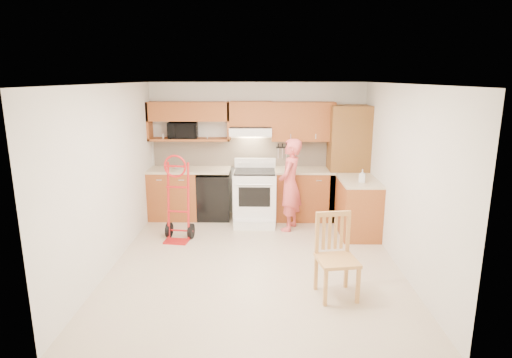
{
  "coord_description": "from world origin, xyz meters",
  "views": [
    {
      "loc": [
        0.1,
        -5.68,
        2.59
      ],
      "look_at": [
        0.0,
        0.5,
        1.1
      ],
      "focal_mm": 29.79,
      "sensor_mm": 36.0,
      "label": 1
    }
  ],
  "objects_px": {
    "microwave": "(183,130)",
    "range": "(255,192)",
    "dining_chair": "(337,257)",
    "hand_truck": "(177,203)",
    "person": "(290,185)"
  },
  "relations": [
    {
      "from": "microwave",
      "to": "dining_chair",
      "type": "xyz_separation_m",
      "value": [
        2.36,
        -3.07,
        -1.13
      ]
    },
    {
      "from": "person",
      "to": "dining_chair",
      "type": "distance_m",
      "value": 2.39
    },
    {
      "from": "person",
      "to": "dining_chair",
      "type": "bearing_deg",
      "value": 29.27
    },
    {
      "from": "range",
      "to": "hand_truck",
      "type": "distance_m",
      "value": 1.53
    },
    {
      "from": "range",
      "to": "person",
      "type": "bearing_deg",
      "value": -29.76
    },
    {
      "from": "range",
      "to": "person",
      "type": "xyz_separation_m",
      "value": [
        0.61,
        -0.35,
        0.23
      ]
    },
    {
      "from": "microwave",
      "to": "dining_chair",
      "type": "height_order",
      "value": "microwave"
    },
    {
      "from": "microwave",
      "to": "hand_truck",
      "type": "distance_m",
      "value": 1.63
    },
    {
      "from": "range",
      "to": "dining_chair",
      "type": "bearing_deg",
      "value": -68.97
    },
    {
      "from": "range",
      "to": "microwave",
      "type": "bearing_deg",
      "value": 163.76
    },
    {
      "from": "range",
      "to": "person",
      "type": "height_order",
      "value": "person"
    },
    {
      "from": "microwave",
      "to": "range",
      "type": "relative_size",
      "value": 0.47
    },
    {
      "from": "person",
      "to": "microwave",
      "type": "bearing_deg",
      "value": -91.77
    },
    {
      "from": "person",
      "to": "dining_chair",
      "type": "height_order",
      "value": "person"
    },
    {
      "from": "dining_chair",
      "to": "hand_truck",
      "type": "bearing_deg",
      "value": 132.55
    }
  ]
}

